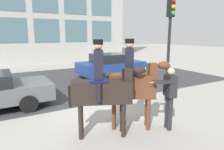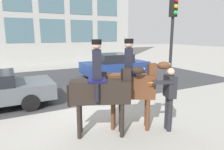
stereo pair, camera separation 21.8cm
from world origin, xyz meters
name	(u,v)px [view 2 (the right image)]	position (x,y,z in m)	size (l,w,h in m)	color
ground_plane	(91,110)	(0.00, 0.00, 0.00)	(80.00, 80.00, 0.00)	#9E9B93
road_surface	(60,82)	(0.00, 4.75, 0.00)	(18.93, 8.50, 0.01)	#38383A
mounted_horse_lead	(102,88)	(-0.39, -1.78, 1.26)	(1.85, 1.04, 2.48)	black
mounted_horse_companion	(132,83)	(0.52, -1.78, 1.29)	(1.61, 1.16, 2.49)	#59331E
pedestrian_bystander	(169,94)	(1.33, -2.37, 1.03)	(0.91, 0.45, 1.74)	#232328
street_car_far_lane	(114,65)	(3.36, 4.56, 0.75)	(4.00, 2.06, 1.46)	navy
traffic_light	(172,33)	(3.08, -0.53, 2.66)	(0.24, 0.29, 3.96)	black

